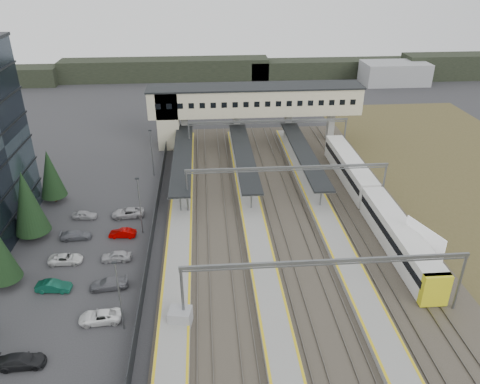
{
  "coord_description": "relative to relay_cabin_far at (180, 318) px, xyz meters",
  "views": [
    {
      "loc": [
        0.7,
        -44.08,
        33.38
      ],
      "look_at": [
        5.3,
        13.01,
        4.0
      ],
      "focal_mm": 35.0,
      "sensor_mm": 36.0,
      "label": 1
    }
  ],
  "objects": [
    {
      "name": "ground",
      "position": [
        2.35,
        8.07,
        -1.0
      ],
      "size": [
        220.0,
        220.0,
        0.0
      ],
      "primitive_type": "plane",
      "color": "#2B2B2D",
      "rests_on": "ground"
    },
    {
      "name": "car_park",
      "position": [
        -10.93,
        0.67,
        -0.39
      ],
      "size": [
        10.51,
        44.79,
        1.29
      ],
      "color": "#B0B1B4",
      "rests_on": "ground"
    },
    {
      "name": "lampposts",
      "position": [
        -5.65,
        9.32,
        3.33
      ],
      "size": [
        0.5,
        53.25,
        8.07
      ],
      "color": "slate",
      "rests_on": "ground"
    },
    {
      "name": "fence",
      "position": [
        -4.15,
        13.07,
        -0.0
      ],
      "size": [
        0.08,
        90.0,
        2.0
      ],
      "color": "#26282B",
      "rests_on": "ground"
    },
    {
      "name": "relay_cabin_far",
      "position": [
        0.0,
        0.0,
        0.0
      ],
      "size": [
        2.49,
        2.2,
        2.0
      ],
      "color": "gray",
      "rests_on": "ground"
    },
    {
      "name": "rail_corridor",
      "position": [
        11.69,
        13.07,
        -0.71
      ],
      "size": [
        34.0,
        90.0,
        0.92
      ],
      "color": "#363129",
      "rests_on": "ground"
    },
    {
      "name": "canopies",
      "position": [
        9.35,
        35.07,
        2.92
      ],
      "size": [
        23.1,
        30.0,
        3.28
      ],
      "color": "black",
      "rests_on": "ground"
    },
    {
      "name": "footbridge",
      "position": [
        10.05,
        50.07,
        6.93
      ],
      "size": [
        40.4,
        6.4,
        11.2
      ],
      "color": "#C1B79B",
      "rests_on": "ground"
    },
    {
      "name": "gantries",
      "position": [
        14.35,
        11.07,
        5.0
      ],
      "size": [
        28.4,
        62.28,
        7.17
      ],
      "color": "slate",
      "rests_on": "ground"
    },
    {
      "name": "train",
      "position": [
        26.35,
        20.92,
        1.14
      ],
      "size": [
        2.99,
        41.56,
        3.76
      ],
      "color": "silver",
      "rests_on": "ground"
    },
    {
      "name": "billboard",
      "position": [
        28.09,
        7.91,
        2.56
      ],
      "size": [
        2.12,
        5.9,
        5.28
      ],
      "color": "slate",
      "rests_on": "ground"
    },
    {
      "name": "treeline_far",
      "position": [
        26.16,
        100.35,
        1.95
      ],
      "size": [
        170.0,
        19.0,
        7.0
      ],
      "color": "black",
      "rests_on": "ground"
    }
  ]
}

